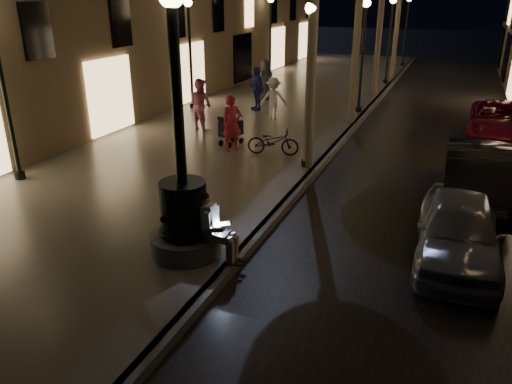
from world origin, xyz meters
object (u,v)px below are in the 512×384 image
at_px(car_second, 476,176).
at_px(pedestrian_dark, 265,80).
at_px(seated_man_laptop, 213,224).
at_px(lamp_left_b, 190,38).
at_px(lamp_left_c, 270,25).
at_px(lamp_curb_b, 364,39).
at_px(lamp_left_a, 0,68).
at_px(lamp_curb_d, 407,21).
at_px(lamp_curb_c, 391,28).
at_px(stroller, 231,129).
at_px(pedestrian_pink, 200,105).
at_px(pedestrian_white, 273,98).
at_px(car_third, 499,120).
at_px(pedestrian_red, 232,124).
at_px(fountain_lamppost, 184,206).
at_px(pedestrian_blue, 257,89).
at_px(car_front, 458,230).
at_px(lamp_curb_a, 310,62).

relative_size(car_second, pedestrian_dark, 2.35).
distance_m(seated_man_laptop, lamp_left_b, 14.09).
relative_size(lamp_left_c, pedestrian_dark, 2.56).
bearing_deg(lamp_left_c, car_second, -54.74).
distance_m(lamp_curb_b, lamp_left_a, 13.94).
bearing_deg(lamp_left_b, lamp_curb_d, 68.47).
xyz_separation_m(lamp_left_a, lamp_left_c, (0.00, 20.00, 0.00)).
height_order(lamp_curb_c, car_second, lamp_curb_c).
relative_size(stroller, pedestrian_dark, 0.60).
distance_m(pedestrian_pink, pedestrian_white, 3.33).
bearing_deg(lamp_curb_b, lamp_left_c, 131.59).
bearing_deg(car_third, car_second, -94.19).
relative_size(lamp_left_b, pedestrian_red, 2.66).
height_order(seated_man_laptop, lamp_curb_c, lamp_curb_c).
bearing_deg(pedestrian_dark, fountain_lamppost, -151.30).
relative_size(pedestrian_red, pedestrian_blue, 0.96).
distance_m(lamp_left_c, pedestrian_blue, 10.04).
distance_m(seated_man_laptop, car_third, 13.78).
bearing_deg(pedestrian_white, seated_man_laptop, 89.26).
height_order(lamp_curb_b, car_third, lamp_curb_b).
distance_m(fountain_lamppost, lamp_curb_d, 30.08).
bearing_deg(lamp_left_b, pedestrian_red, -50.55).
height_order(lamp_curb_b, car_second, lamp_curb_b).
xyz_separation_m(fountain_lamppost, pedestrian_blue, (-3.53, 12.61, -0.07)).
xyz_separation_m(seated_man_laptop, car_front, (4.39, 2.06, -0.26)).
distance_m(lamp_left_b, pedestrian_blue, 3.61).
distance_m(lamp_curb_c, car_front, 20.56).
relative_size(fountain_lamppost, pedestrian_red, 2.88).
distance_m(lamp_left_a, pedestrian_blue, 11.19).
xyz_separation_m(pedestrian_white, pedestrian_dark, (-1.76, 3.67, 0.11)).
relative_size(lamp_curb_b, pedestrian_blue, 2.56).
height_order(lamp_curb_a, car_third, lamp_curb_a).
distance_m(fountain_lamppost, pedestrian_white, 11.60).
xyz_separation_m(lamp_left_b, pedestrian_red, (4.40, -5.34, -2.13)).
height_order(lamp_left_a, stroller, lamp_left_a).
relative_size(lamp_curb_a, car_second, 1.09).
xyz_separation_m(car_third, pedestrian_dark, (-10.26, 2.44, 0.51)).
height_order(lamp_left_c, car_second, lamp_left_c).
xyz_separation_m(fountain_lamppost, lamp_left_c, (-6.40, 22.00, 2.02)).
xyz_separation_m(lamp_left_b, pedestrian_pink, (2.21, -3.38, -2.07)).
height_order(fountain_lamppost, pedestrian_red, fountain_lamppost).
bearing_deg(pedestrian_pink, car_third, -141.04).
height_order(lamp_left_a, lamp_left_b, same).
bearing_deg(lamp_left_a, pedestrian_dark, 79.82).
distance_m(car_front, car_second, 3.35).
bearing_deg(car_front, lamp_curb_c, 100.31).
height_order(fountain_lamppost, lamp_curb_d, fountain_lamppost).
relative_size(fountain_lamppost, pedestrian_blue, 2.77).
bearing_deg(lamp_left_b, lamp_curb_c, 54.63).
relative_size(seated_man_laptop, car_front, 0.35).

